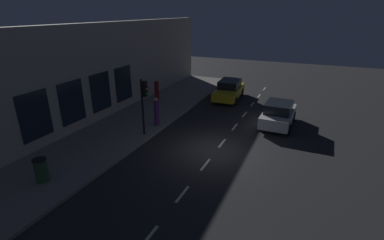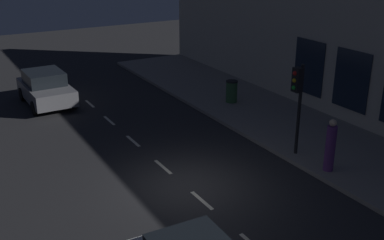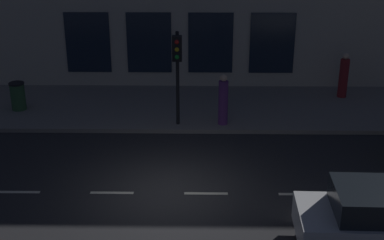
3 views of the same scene
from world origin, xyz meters
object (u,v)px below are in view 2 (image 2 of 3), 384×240
parked_car_2 (46,88)px  pedestrian_0 (330,147)px  traffic_light (298,91)px  trash_bin (232,91)px

parked_car_2 → pedestrian_0: bearing=116.3°
parked_car_2 → pedestrian_0: (6.30, -12.04, 0.21)m
traffic_light → pedestrian_0: size_ratio=1.82×
traffic_light → trash_bin: bearing=76.6°
pedestrian_0 → parked_car_2: bearing=117.9°
traffic_light → trash_bin: 6.39m
pedestrian_0 → trash_bin: size_ratio=1.74×
trash_bin → pedestrian_0: bearing=-99.5°
parked_car_2 → trash_bin: (7.56, -4.52, -0.12)m
pedestrian_0 → trash_bin: bearing=80.8°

